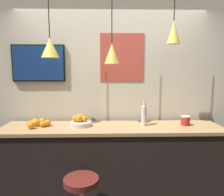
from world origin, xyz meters
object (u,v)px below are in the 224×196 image
Objects in this scene: spread_jar at (185,121)px; fruit_bowl at (80,121)px; juice_bottle at (144,115)px; mounted_tv at (38,63)px.

fruit_bowl is at bearing 179.64° from spread_jar.
juice_bottle reaches higher than spread_jar.
juice_bottle is at bearing 180.00° from spread_jar.
fruit_bowl is at bearing 179.41° from juice_bottle.
spread_jar is at bearing 0.00° from juice_bottle.
mounted_tv is at bearing 170.39° from spread_jar.
mounted_tv is at bearing 151.61° from fruit_bowl.
juice_bottle is (0.79, -0.01, 0.07)m from fruit_bowl.
mounted_tv is (-0.57, 0.31, 0.71)m from fruit_bowl.
juice_bottle is 2.59× the size of spread_jar.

